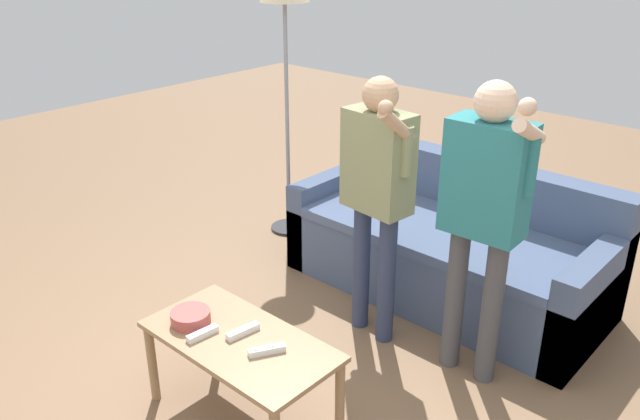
{
  "coord_description": "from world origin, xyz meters",
  "views": [
    {
      "loc": [
        1.82,
        -1.72,
        2.15
      ],
      "look_at": [
        -0.03,
        0.33,
        0.93
      ],
      "focal_mm": 36.43,
      "sensor_mm": 36.0,
      "label": 1
    }
  ],
  "objects": [
    {
      "name": "game_remote_nunchuk",
      "position": [
        -0.34,
        -0.2,
        0.47
      ],
      "size": [
        0.06,
        0.09,
        0.05
      ],
      "color": "white",
      "rests_on": "coffee_table"
    },
    {
      "name": "player_right",
      "position": [
        0.53,
        0.85,
        0.96
      ],
      "size": [
        0.46,
        0.29,
        1.53
      ],
      "color": "#47474C",
      "rests_on": "ground"
    },
    {
      "name": "player_center",
      "position": [
        -0.05,
        0.8,
        0.93
      ],
      "size": [
        0.43,
        0.33,
        1.47
      ],
      "color": "#2D3856",
      "rests_on": "ground"
    },
    {
      "name": "couch",
      "position": [
        0.01,
        1.49,
        0.29
      ],
      "size": [
        1.93,
        0.87,
        0.8
      ],
      "color": "#475675",
      "rests_on": "ground"
    },
    {
      "name": "game_remote_wand_near",
      "position": [
        0.1,
        -0.16,
        0.46
      ],
      "size": [
        0.11,
        0.16,
        0.03
      ],
      "color": "white",
      "rests_on": "coffee_table"
    },
    {
      "name": "game_remote_wand_spare",
      "position": [
        -0.2,
        -0.27,
        0.46
      ],
      "size": [
        0.05,
        0.16,
        0.03
      ],
      "color": "white",
      "rests_on": "coffee_table"
    },
    {
      "name": "floor_lamp",
      "position": [
        -1.36,
        1.47,
        1.64
      ],
      "size": [
        0.34,
        0.34,
        1.89
      ],
      "color": "#2D2D33",
      "rests_on": "ground"
    },
    {
      "name": "coffee_table",
      "position": [
        -0.06,
        -0.17,
        0.38
      ],
      "size": [
        0.91,
        0.46,
        0.45
      ],
      "color": "#997551",
      "rests_on": "ground"
    },
    {
      "name": "snack_bowl",
      "position": [
        -0.33,
        -0.23,
        0.48
      ],
      "size": [
        0.18,
        0.18,
        0.06
      ],
      "primitive_type": "cylinder",
      "color": "#B24C47",
      "rests_on": "coffee_table"
    },
    {
      "name": "game_remote_wand_far",
      "position": [
        -0.08,
        -0.13,
        0.46
      ],
      "size": [
        0.06,
        0.17,
        0.03
      ],
      "color": "white",
      "rests_on": "coffee_table"
    },
    {
      "name": "ground_plane",
      "position": [
        0.0,
        0.0,
        0.0
      ],
      "size": [
        12.0,
        12.0,
        0.0
      ],
      "primitive_type": "plane",
      "color": "brown"
    }
  ]
}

